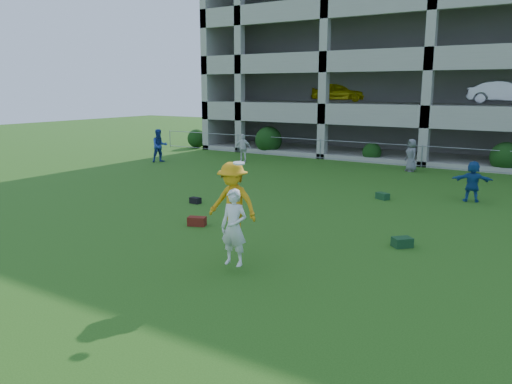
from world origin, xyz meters
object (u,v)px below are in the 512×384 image
Objects in this scene: bystander_c at (411,155)px; parking_garage at (461,60)px; bystander_a at (160,146)px; bystander_d at (472,181)px; frisbee_contest at (233,208)px; bystander_b at (243,148)px.

parking_garage is at bearing 135.34° from bystander_c.
bystander_a is 17.11m from bystander_d.
parking_garage is (0.10, 10.39, 5.18)m from bystander_c.
parking_garage reaches higher than bystander_d.
bystander_a is 0.06× the size of parking_garage.
bystander_d is 0.65× the size of frisbee_contest.
bystander_c is 11.61m from parking_garage.
bystander_a reaches higher than bystander_c.
bystander_a is 13.91m from bystander_c.
bystander_b is 17.14m from frisbee_contest.
frisbee_contest is at bearing -75.03° from bystander_b.
frisbee_contest is at bearing 56.72° from bystander_d.
bystander_c is 0.70× the size of frisbee_contest.
bystander_c is at bearing -41.51° from bystander_a.
bystander_b is 13.53m from bystander_d.
bystander_d is at bearing -64.54° from bystander_a.
bystander_a is at bearing -115.60° from bystander_c.
frisbee_contest is 0.08× the size of parking_garage.
bystander_c reaches higher than bystander_b.
bystander_d is at bearing 70.98° from frisbee_contest.
bystander_d is (12.97, -3.86, -0.04)m from bystander_b.
bystander_c is (9.10, 1.90, 0.02)m from bystander_b.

